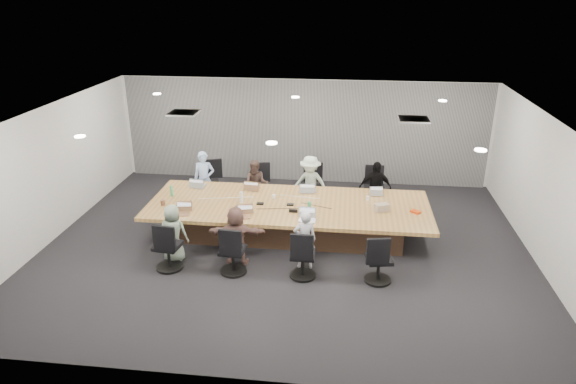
# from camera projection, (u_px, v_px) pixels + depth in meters

# --- Properties ---
(floor) EXTENTS (10.00, 8.00, 0.00)m
(floor) POSITION_uv_depth(u_px,v_px,m) (286.00, 245.00, 10.80)
(floor) COLOR black
(floor) RESTS_ON ground
(ceiling) EXTENTS (10.00, 8.00, 0.00)m
(ceiling) POSITION_uv_depth(u_px,v_px,m) (286.00, 115.00, 9.75)
(ceiling) COLOR white
(ceiling) RESTS_ON wall_back
(wall_back) EXTENTS (10.00, 0.00, 2.80)m
(wall_back) POSITION_uv_depth(u_px,v_px,m) (304.00, 131.00, 13.96)
(wall_back) COLOR #BDBDBD
(wall_back) RESTS_ON ground
(wall_front) EXTENTS (10.00, 0.00, 2.80)m
(wall_front) POSITION_uv_depth(u_px,v_px,m) (248.00, 294.00, 6.59)
(wall_front) COLOR #BDBDBD
(wall_front) RESTS_ON ground
(wall_left) EXTENTS (0.00, 8.00, 2.80)m
(wall_left) POSITION_uv_depth(u_px,v_px,m) (51.00, 173.00, 10.82)
(wall_left) COLOR #BDBDBD
(wall_left) RESTS_ON ground
(wall_right) EXTENTS (0.00, 8.00, 2.80)m
(wall_right) POSITION_uv_depth(u_px,v_px,m) (547.00, 194.00, 9.73)
(wall_right) COLOR #BDBDBD
(wall_right) RESTS_ON ground
(curtain) EXTENTS (9.80, 0.04, 2.80)m
(curtain) POSITION_uv_depth(u_px,v_px,m) (303.00, 132.00, 13.89)
(curtain) COLOR gray
(curtain) RESTS_ON ground
(conference_table) EXTENTS (6.00, 2.20, 0.74)m
(conference_table) POSITION_uv_depth(u_px,v_px,m) (289.00, 218.00, 11.11)
(conference_table) COLOR #4C3323
(conference_table) RESTS_ON ground
(chair_0) EXTENTS (0.73, 0.73, 0.85)m
(chair_0) POSITION_uv_depth(u_px,v_px,m) (209.00, 185.00, 12.91)
(chair_0) COLOR black
(chair_0) RESTS_ON ground
(chair_1) EXTENTS (0.62, 0.62, 0.77)m
(chair_1) POSITION_uv_depth(u_px,v_px,m) (259.00, 188.00, 12.78)
(chair_1) COLOR black
(chair_1) RESTS_ON ground
(chair_2) EXTENTS (0.65, 0.65, 0.87)m
(chair_2) POSITION_uv_depth(u_px,v_px,m) (311.00, 189.00, 12.62)
(chair_2) COLOR black
(chair_2) RESTS_ON ground
(chair_3) EXTENTS (0.58, 0.58, 0.85)m
(chair_3) POSITION_uv_depth(u_px,v_px,m) (374.00, 192.00, 12.46)
(chair_3) COLOR black
(chair_3) RESTS_ON ground
(chair_4) EXTENTS (0.62, 0.62, 0.81)m
(chair_4) POSITION_uv_depth(u_px,v_px,m) (168.00, 250.00, 9.77)
(chair_4) COLOR black
(chair_4) RESTS_ON ground
(chair_5) EXTENTS (0.57, 0.57, 0.79)m
(chair_5) POSITION_uv_depth(u_px,v_px,m) (233.00, 254.00, 9.64)
(chair_5) COLOR black
(chair_5) RESTS_ON ground
(chair_6) EXTENTS (0.52, 0.52, 0.77)m
(chair_6) POSITION_uv_depth(u_px,v_px,m) (303.00, 258.00, 9.50)
(chair_6) COLOR black
(chair_6) RESTS_ON ground
(chair_7) EXTENTS (0.61, 0.61, 0.78)m
(chair_7) POSITION_uv_depth(u_px,v_px,m) (379.00, 263.00, 9.35)
(chair_7) COLOR black
(chair_7) RESTS_ON ground
(person_0) EXTENTS (0.56, 0.41, 1.39)m
(person_0) POSITION_uv_depth(u_px,v_px,m) (204.00, 179.00, 12.49)
(person_0) COLOR #97B4E4
(person_0) RESTS_ON ground
(laptop_0) EXTENTS (0.38, 0.29, 0.02)m
(laptop_0) POSITION_uv_depth(u_px,v_px,m) (198.00, 185.00, 11.96)
(laptop_0) COLOR #B2B2B7
(laptop_0) RESTS_ON conference_table
(person_1) EXTENTS (0.60, 0.47, 1.22)m
(person_1) POSITION_uv_depth(u_px,v_px,m) (256.00, 185.00, 12.38)
(person_1) COLOR #483530
(person_1) RESTS_ON ground
(laptop_1) EXTENTS (0.38, 0.28, 0.02)m
(laptop_1) POSITION_uv_depth(u_px,v_px,m) (252.00, 188.00, 11.82)
(laptop_1) COLOR #8C6647
(laptop_1) RESTS_ON conference_table
(person_2) EXTENTS (0.99, 0.70, 1.38)m
(person_2) POSITION_uv_depth(u_px,v_px,m) (310.00, 184.00, 12.21)
(person_2) COLOR #A6BAAA
(person_2) RESTS_ON ground
(laptop_2) EXTENTS (0.38, 0.28, 0.02)m
(laptop_2) POSITION_uv_depth(u_px,v_px,m) (308.00, 190.00, 11.68)
(laptop_2) COLOR #B2B2B7
(laptop_2) RESTS_ON conference_table
(person_3) EXTENTS (0.80, 0.41, 1.31)m
(person_3) POSITION_uv_depth(u_px,v_px,m) (375.00, 188.00, 12.05)
(person_3) COLOR black
(person_3) RESTS_ON ground
(laptop_3) EXTENTS (0.30, 0.22, 0.02)m
(laptop_3) POSITION_uv_depth(u_px,v_px,m) (376.00, 193.00, 11.51)
(laptop_3) COLOR #B2B2B7
(laptop_3) RESTS_ON conference_table
(person_4) EXTENTS (0.58, 0.39, 1.17)m
(person_4) POSITION_uv_depth(u_px,v_px,m) (173.00, 233.00, 10.03)
(person_4) COLOR gray
(person_4) RESTS_ON ground
(laptop_4) EXTENTS (0.35, 0.27, 0.02)m
(laptop_4) POSITION_uv_depth(u_px,v_px,m) (181.00, 214.00, 10.47)
(laptop_4) COLOR #8C6647
(laptop_4) RESTS_ON conference_table
(person_5) EXTENTS (1.14, 0.45, 1.20)m
(person_5) POSITION_uv_depth(u_px,v_px,m) (236.00, 236.00, 9.89)
(person_5) COLOR brown
(person_5) RESTS_ON ground
(laptop_5) EXTENTS (0.38, 0.30, 0.02)m
(laptop_5) POSITION_uv_depth(u_px,v_px,m) (242.00, 217.00, 10.34)
(laptop_5) COLOR #8C6647
(laptop_5) RESTS_ON conference_table
(person_6) EXTENTS (0.47, 0.35, 1.19)m
(person_6) POSITION_uv_depth(u_px,v_px,m) (305.00, 240.00, 9.74)
(person_6) COLOR #AFB0B8
(person_6) RESTS_ON ground
(laptop_6) EXTENTS (0.36, 0.26, 0.02)m
(laptop_6) POSITION_uv_depth(u_px,v_px,m) (307.00, 220.00, 10.19)
(laptop_6) COLOR #B2B2B7
(laptop_6) RESTS_ON conference_table
(bottle_green_left) EXTENTS (0.08, 0.08, 0.24)m
(bottle_green_left) POSITION_uv_depth(u_px,v_px,m) (172.00, 191.00, 11.34)
(bottle_green_left) COLOR #399459
(bottle_green_left) RESTS_ON conference_table
(bottle_green_right) EXTENTS (0.09, 0.09, 0.26)m
(bottle_green_right) POSITION_uv_depth(u_px,v_px,m) (309.00, 208.00, 10.45)
(bottle_green_right) COLOR #399459
(bottle_green_right) RESTS_ON conference_table
(bottle_clear) EXTENTS (0.08, 0.08, 0.24)m
(bottle_clear) POSITION_uv_depth(u_px,v_px,m) (241.00, 197.00, 11.00)
(bottle_clear) COLOR silver
(bottle_clear) RESTS_ON conference_table
(cup_white_far) EXTENTS (0.09, 0.09, 0.09)m
(cup_white_far) POSITION_uv_depth(u_px,v_px,m) (274.00, 197.00, 11.24)
(cup_white_far) COLOR white
(cup_white_far) RESTS_ON conference_table
(cup_white_near) EXTENTS (0.09, 0.09, 0.09)m
(cup_white_near) POSITION_uv_depth(u_px,v_px,m) (368.00, 198.00, 11.14)
(cup_white_near) COLOR white
(cup_white_near) RESTS_ON conference_table
(mug_brown) EXTENTS (0.10, 0.10, 0.11)m
(mug_brown) POSITION_uv_depth(u_px,v_px,m) (163.00, 203.00, 10.90)
(mug_brown) COLOR brown
(mug_brown) RESTS_ON conference_table
(mic_left) EXTENTS (0.15, 0.10, 0.03)m
(mic_left) POSITION_uv_depth(u_px,v_px,m) (260.00, 204.00, 10.95)
(mic_left) COLOR black
(mic_left) RESTS_ON conference_table
(mic_right) EXTENTS (0.15, 0.10, 0.03)m
(mic_right) POSITION_uv_depth(u_px,v_px,m) (290.00, 205.00, 10.90)
(mic_right) COLOR black
(mic_right) RESTS_ON conference_table
(stapler) EXTENTS (0.18, 0.05, 0.07)m
(stapler) POSITION_uv_depth(u_px,v_px,m) (293.00, 211.00, 10.56)
(stapler) COLOR black
(stapler) RESTS_ON conference_table
(canvas_bag) EXTENTS (0.33, 0.27, 0.15)m
(canvas_bag) POSITION_uv_depth(u_px,v_px,m) (382.00, 207.00, 10.61)
(canvas_bag) COLOR gray
(canvas_bag) RESTS_ON conference_table
(snack_packet) EXTENTS (0.22, 0.22, 0.04)m
(snack_packet) POSITION_uv_depth(u_px,v_px,m) (415.00, 212.00, 10.54)
(snack_packet) COLOR #C53105
(snack_packet) RESTS_ON conference_table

